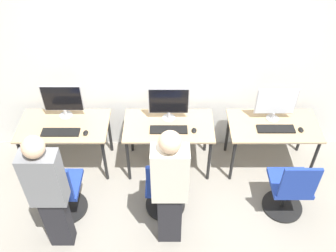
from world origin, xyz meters
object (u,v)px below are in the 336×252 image
at_px(monitor_center, 168,103).
at_px(office_chair_center, 165,189).
at_px(person_left, 48,192).
at_px(mouse_right, 300,129).
at_px(office_chair_left, 60,192).
at_px(monitor_right, 275,103).
at_px(mouse_left, 85,133).
at_px(office_chair_right, 289,190).
at_px(person_center, 169,187).
at_px(mouse_center, 193,130).
at_px(monitor_left, 62,100).
at_px(keyboard_center, 168,130).
at_px(keyboard_right, 275,129).
at_px(keyboard_left, 60,132).

xyz_separation_m(monitor_center, office_chair_center, (-0.04, -0.87, -0.57)).
height_order(person_left, mouse_right, person_left).
bearing_deg(office_chair_left, monitor_right, 19.69).
distance_m(mouse_left, office_chair_right, 2.47).
height_order(office_chair_left, person_left, person_left).
relative_size(office_chair_left, person_center, 0.57).
xyz_separation_m(mouse_center, office_chair_right, (1.07, -0.65, -0.34)).
xyz_separation_m(mouse_center, office_chair_center, (-0.35, -0.62, -0.34)).
xyz_separation_m(office_chair_center, monitor_right, (1.34, 0.86, 0.57)).
distance_m(monitor_left, mouse_left, 0.51).
xyz_separation_m(office_chair_left, person_center, (1.23, -0.32, 0.49)).
relative_size(person_center, monitor_right, 3.21).
bearing_deg(person_center, mouse_right, 32.15).
bearing_deg(person_center, keyboard_center, 90.57).
relative_size(mouse_left, monitor_center, 0.18).
distance_m(monitor_left, person_left, 1.34).
relative_size(keyboard_center, mouse_right, 5.07).
bearing_deg(mouse_right, person_left, -159.36).
distance_m(office_chair_left, keyboard_right, 2.64).
height_order(keyboard_center, mouse_right, mouse_right).
height_order(person_left, office_chair_right, person_left).
relative_size(person_left, office_chair_right, 1.73).
relative_size(keyboard_center, person_center, 0.29).
height_order(office_chair_left, office_chair_center, same).
xyz_separation_m(monitor_right, keyboard_right, (0.00, -0.20, -0.24)).
bearing_deg(mouse_left, mouse_center, 1.92).
bearing_deg(keyboard_right, monitor_right, 90.00).
distance_m(keyboard_center, person_center, 1.02).
bearing_deg(mouse_center, keyboard_right, 1.84).
height_order(office_chair_left, monitor_center, monitor_center).
bearing_deg(mouse_left, keyboard_center, 3.54).
bearing_deg(keyboard_left, mouse_left, -2.94).
bearing_deg(office_chair_right, keyboard_left, 167.01).
height_order(mouse_center, monitor_right, monitor_right).
bearing_deg(office_chair_right, keyboard_center, 154.26).
xyz_separation_m(mouse_left, mouse_right, (2.60, 0.06, 0.00)).
distance_m(keyboard_left, monitor_center, 1.35).
bearing_deg(office_chair_left, keyboard_left, 97.03).
xyz_separation_m(person_left, mouse_center, (1.49, 1.04, -0.14)).
bearing_deg(keyboard_left, monitor_left, 90.00).
bearing_deg(person_center, keyboard_right, 38.32).
bearing_deg(mouse_center, office_chair_left, -156.39).
xyz_separation_m(office_chair_left, office_chair_right, (2.60, 0.02, 0.00)).
xyz_separation_m(monitor_left, person_left, (0.12, -1.33, -0.09)).
relative_size(person_center, office_chair_right, 1.74).
relative_size(office_chair_left, monitor_right, 1.84).
distance_m(monitor_left, monitor_center, 1.30).
height_order(mouse_left, office_chair_center, office_chair_center).
xyz_separation_m(person_center, mouse_right, (1.59, 1.00, -0.15)).
distance_m(mouse_center, mouse_right, 1.30).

